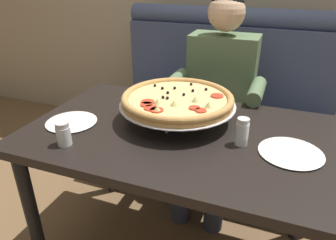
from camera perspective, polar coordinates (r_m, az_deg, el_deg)
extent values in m
cube|color=#424C6B|center=(2.23, 8.11, -5.01)|extent=(1.51, 0.60, 0.46)
cube|color=#424C6B|center=(2.40, 11.00, 8.99)|extent=(1.51, 0.18, 0.65)
cylinder|color=#424C6B|center=(2.32, 11.82, 17.88)|extent=(1.51, 0.14, 0.14)
cube|color=black|center=(1.36, 2.01, -2.65)|extent=(1.31, 0.81, 0.04)
cylinder|color=black|center=(1.61, -23.54, -15.88)|extent=(0.06, 0.06, 0.70)
cylinder|color=black|center=(2.03, -10.84, -4.65)|extent=(0.06, 0.06, 0.70)
cylinder|color=black|center=(1.80, 23.90, -11.15)|extent=(0.06, 0.06, 0.70)
cube|color=#2D3342|center=(1.86, 7.93, -0.89)|extent=(0.34, 0.40, 0.15)
cylinder|color=#2D3342|center=(1.84, 2.36, -12.23)|extent=(0.11, 0.11, 0.46)
cylinder|color=#2D3342|center=(1.80, 8.56, -13.51)|extent=(0.11, 0.11, 0.46)
cube|color=#56704C|center=(1.98, 9.81, 7.14)|extent=(0.40, 0.22, 0.56)
cylinder|color=#56704C|center=(1.82, 1.31, 7.12)|extent=(0.08, 0.28, 0.08)
cylinder|color=#56704C|center=(1.73, 15.85, 5.09)|extent=(0.08, 0.28, 0.08)
sphere|color=#DBB28E|center=(1.87, 10.66, 18.76)|extent=(0.21, 0.21, 0.21)
sphere|color=black|center=(1.88, 10.81, 19.85)|extent=(0.19, 0.19, 0.19)
cylinder|color=silver|center=(1.31, -0.28, -0.86)|extent=(0.01, 0.01, 0.08)
cylinder|color=silver|center=(1.52, -1.67, 3.15)|extent=(0.01, 0.01, 0.08)
cylinder|color=silver|center=(1.46, 7.03, 1.83)|extent=(0.01, 0.01, 0.08)
torus|color=silver|center=(1.41, 1.72, 2.68)|extent=(0.29, 0.29, 0.01)
cylinder|color=silver|center=(1.41, 1.73, 2.97)|extent=(0.52, 0.52, 0.00)
cylinder|color=tan|center=(1.41, 1.73, 3.39)|extent=(0.50, 0.50, 0.02)
torus|color=tan|center=(1.40, 1.75, 4.10)|extent=(0.50, 0.50, 0.03)
cylinder|color=#E5C17A|center=(1.40, 1.74, 3.91)|extent=(0.44, 0.44, 0.01)
cylinder|color=red|center=(1.27, -2.07, 1.84)|extent=(0.05, 0.05, 0.01)
cylinder|color=red|center=(1.27, 6.03, 1.75)|extent=(0.05, 0.05, 0.01)
cylinder|color=red|center=(1.29, -3.16, 2.21)|extent=(0.06, 0.06, 0.01)
cylinder|color=red|center=(1.43, 8.95, 4.39)|extent=(0.06, 0.06, 0.01)
cylinder|color=red|center=(1.29, 4.85, 2.22)|extent=(0.05, 0.05, 0.01)
cylinder|color=red|center=(1.32, -3.95, 2.83)|extent=(0.05, 0.05, 0.01)
cylinder|color=red|center=(1.35, -3.75, 3.33)|extent=(0.06, 0.06, 0.01)
sphere|color=black|center=(1.42, 2.91, 4.70)|extent=(0.01, 0.01, 0.01)
sphere|color=black|center=(1.39, -0.91, 4.20)|extent=(0.01, 0.01, 0.01)
sphere|color=black|center=(1.50, -1.03, 5.85)|extent=(0.01, 0.01, 0.01)
sphere|color=black|center=(1.44, -0.04, 5.04)|extent=(0.01, 0.01, 0.01)
sphere|color=black|center=(1.55, 4.26, 6.58)|extent=(0.01, 0.01, 0.01)
sphere|color=black|center=(1.50, 1.23, 5.89)|extent=(0.01, 0.01, 0.01)
sphere|color=black|center=(1.47, 4.43, 5.41)|extent=(0.01, 0.01, 0.01)
sphere|color=black|center=(1.49, 6.97, 5.63)|extent=(0.01, 0.01, 0.01)
sphere|color=black|center=(1.53, -2.41, 6.35)|extent=(0.01, 0.01, 0.01)
sphere|color=black|center=(1.38, -0.11, 4.07)|extent=(0.01, 0.01, 0.01)
cone|color=#CCC675|center=(1.36, 5.04, 3.82)|extent=(0.04, 0.04, 0.02)
cone|color=#CCC675|center=(1.33, -1.89, 3.46)|extent=(0.04, 0.04, 0.02)
cone|color=#CCC675|center=(1.26, -2.00, 2.05)|extent=(0.04, 0.04, 0.02)
cone|color=#CCC675|center=(1.31, 7.45, 2.81)|extent=(0.04, 0.04, 0.02)
cone|color=#CCC675|center=(1.31, 1.14, 3.14)|extent=(0.04, 0.04, 0.02)
cylinder|color=white|center=(1.29, -18.52, -2.77)|extent=(0.06, 0.06, 0.08)
cylinder|color=#A82D19|center=(1.30, -18.40, -3.47)|extent=(0.05, 0.05, 0.04)
cylinder|color=silver|center=(1.27, -18.82, -0.86)|extent=(0.05, 0.05, 0.02)
cylinder|color=white|center=(1.26, 13.36, -2.47)|extent=(0.05, 0.05, 0.09)
cylinder|color=#4C6633|center=(1.27, 13.24, -3.48)|extent=(0.04, 0.04, 0.04)
cylinder|color=silver|center=(1.23, 13.63, -0.16)|extent=(0.05, 0.05, 0.02)
cylinder|color=white|center=(1.48, -17.21, -0.37)|extent=(0.16, 0.16, 0.01)
cone|color=white|center=(1.47, -17.25, -0.06)|extent=(0.23, 0.23, 0.01)
cylinder|color=white|center=(1.27, 21.51, -5.63)|extent=(0.17, 0.17, 0.01)
cone|color=white|center=(1.27, 21.58, -5.28)|extent=(0.24, 0.24, 0.01)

